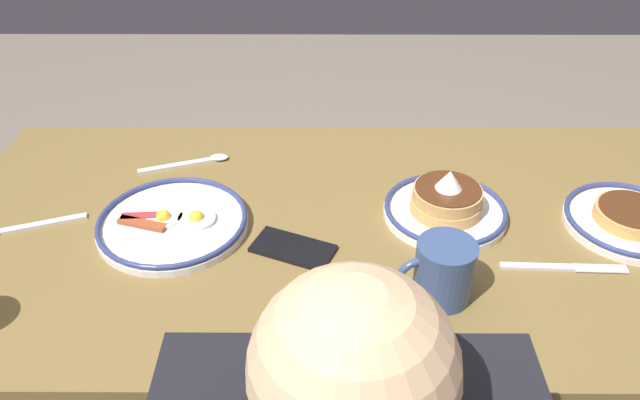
# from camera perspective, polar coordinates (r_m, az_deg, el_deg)

# --- Properties ---
(dining_table) EXTENTS (1.47, 0.76, 0.75)m
(dining_table) POSITION_cam_1_polar(r_m,az_deg,el_deg) (1.26, 1.33, -6.79)
(dining_table) COLOR brown
(dining_table) RESTS_ON ground_plane
(plate_near_main) EXTENTS (0.23, 0.23, 0.10)m
(plate_near_main) POSITION_cam_1_polar(r_m,az_deg,el_deg) (1.21, 11.35, -0.47)
(plate_near_main) COLOR white
(plate_near_main) RESTS_ON dining_table
(plate_center_pancakes) EXTENTS (0.24, 0.24, 0.04)m
(plate_center_pancakes) POSITION_cam_1_polar(r_m,az_deg,el_deg) (1.30, 26.27, -1.58)
(plate_center_pancakes) COLOR silver
(plate_center_pancakes) RESTS_ON dining_table
(plate_far_companion) EXTENTS (0.28, 0.28, 0.04)m
(plate_far_companion) POSITION_cam_1_polar(r_m,az_deg,el_deg) (1.20, -13.21, -1.98)
(plate_far_companion) COLOR white
(plate_far_companion) RESTS_ON dining_table
(coffee_mug) EXTENTS (0.13, 0.10, 0.10)m
(coffee_mug) POSITION_cam_1_polar(r_m,az_deg,el_deg) (1.02, 11.08, -6.29)
(coffee_mug) COLOR #334772
(coffee_mug) RESTS_ON dining_table
(cell_phone) EXTENTS (0.16, 0.12, 0.01)m
(cell_phone) POSITION_cam_1_polar(r_m,az_deg,el_deg) (1.12, -2.46, -4.42)
(cell_phone) COLOR black
(cell_phone) RESTS_ON dining_table
(fork_near) EXTENTS (0.18, 0.08, 0.01)m
(fork_near) POSITION_cam_1_polar(r_m,az_deg,el_deg) (1.29, -24.54, -2.12)
(fork_near) COLOR silver
(fork_near) RESTS_ON dining_table
(butter_knife) EXTENTS (0.22, 0.03, 0.01)m
(butter_knife) POSITION_cam_1_polar(r_m,az_deg,el_deg) (1.16, 21.22, -5.72)
(butter_knife) COLOR silver
(butter_knife) RESTS_ON dining_table
(tea_spoon) EXTENTS (0.19, 0.08, 0.01)m
(tea_spoon) POSITION_cam_1_polar(r_m,az_deg,el_deg) (1.38, -11.13, 3.44)
(tea_spoon) COLOR silver
(tea_spoon) RESTS_ON dining_table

